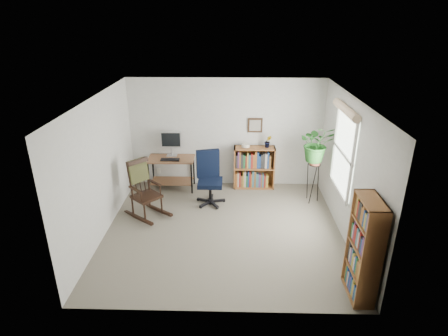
{
  "coord_description": "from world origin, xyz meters",
  "views": [
    {
      "loc": [
        0.17,
        -5.82,
        3.66
      ],
      "look_at": [
        0.0,
        0.4,
        1.05
      ],
      "focal_mm": 30.0,
      "sensor_mm": 36.0,
      "label": 1
    }
  ],
  "objects_px": {
    "rocking_chair": "(146,189)",
    "low_bookshelf": "(254,168)",
    "tall_bookshelf": "(364,249)",
    "office_chair": "(210,179)",
    "desk": "(172,173)"
  },
  "relations": [
    {
      "from": "office_chair",
      "to": "low_bookshelf",
      "type": "height_order",
      "value": "office_chair"
    },
    {
      "from": "low_bookshelf",
      "to": "tall_bookshelf",
      "type": "relative_size",
      "value": 0.64
    },
    {
      "from": "desk",
      "to": "tall_bookshelf",
      "type": "relative_size",
      "value": 0.68
    },
    {
      "from": "office_chair",
      "to": "tall_bookshelf",
      "type": "relative_size",
      "value": 0.76
    },
    {
      "from": "office_chair",
      "to": "tall_bookshelf",
      "type": "height_order",
      "value": "tall_bookshelf"
    },
    {
      "from": "low_bookshelf",
      "to": "tall_bookshelf",
      "type": "xyz_separation_m",
      "value": [
        1.29,
        -3.42,
        0.26
      ]
    },
    {
      "from": "rocking_chair",
      "to": "low_bookshelf",
      "type": "xyz_separation_m",
      "value": [
        2.11,
        1.33,
        -0.09
      ]
    },
    {
      "from": "rocking_chair",
      "to": "low_bookshelf",
      "type": "bearing_deg",
      "value": -14.8
    },
    {
      "from": "desk",
      "to": "low_bookshelf",
      "type": "bearing_deg",
      "value": 3.79
    },
    {
      "from": "rocking_chair",
      "to": "office_chair",
      "type": "bearing_deg",
      "value": -23.45
    },
    {
      "from": "office_chair",
      "to": "tall_bookshelf",
      "type": "bearing_deg",
      "value": -64.05
    },
    {
      "from": "rocking_chair",
      "to": "tall_bookshelf",
      "type": "distance_m",
      "value": 3.99
    },
    {
      "from": "office_chair",
      "to": "rocking_chair",
      "type": "bearing_deg",
      "value": -170.81
    },
    {
      "from": "rocking_chair",
      "to": "low_bookshelf",
      "type": "distance_m",
      "value": 2.49
    },
    {
      "from": "desk",
      "to": "office_chair",
      "type": "bearing_deg",
      "value": -37.84
    }
  ]
}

